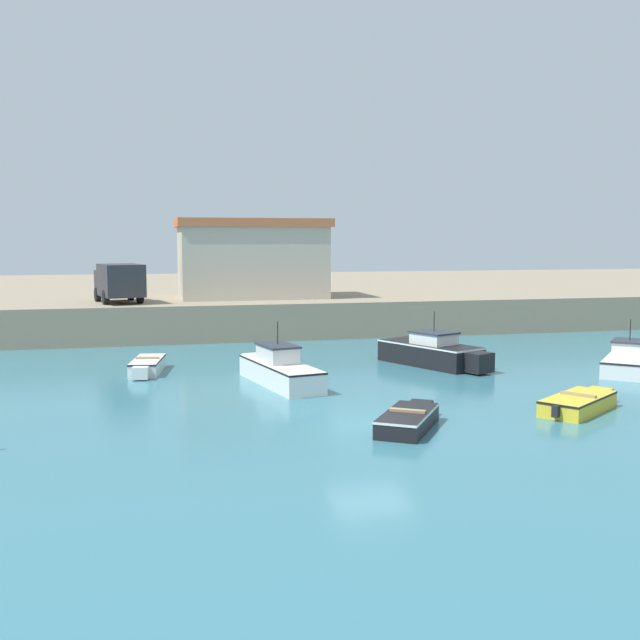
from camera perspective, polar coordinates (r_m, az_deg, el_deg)
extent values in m
plane|color=teal|center=(23.21, 3.86, -7.93)|extent=(200.00, 200.00, 0.00)
cube|color=gray|center=(61.16, -7.19, 1.77)|extent=(120.00, 40.00, 2.08)
cube|color=white|center=(29.28, -3.04, -4.12)|extent=(2.54, 5.59, 0.86)
cube|color=white|center=(32.08, -5.07, -3.23)|extent=(0.94, 0.83, 0.73)
cube|color=black|center=(29.21, -3.04, -3.36)|extent=(2.56, 5.65, 0.07)
cube|color=silver|center=(29.40, -3.24, -2.61)|extent=(1.48, 2.08, 0.62)
cube|color=#2D333D|center=(29.35, -3.25, -1.94)|extent=(1.58, 2.25, 0.08)
cylinder|color=black|center=(29.29, -3.25, -0.99)|extent=(0.04, 0.04, 0.90)
cube|color=black|center=(34.16, 8.35, -2.60)|extent=(3.71, 5.25, 0.98)
cube|color=black|center=(32.25, 12.03, -3.18)|extent=(1.28, 1.19, 0.84)
cube|color=white|center=(34.10, 8.36, -1.85)|extent=(3.74, 5.31, 0.07)
cube|color=silver|center=(33.89, 8.67, -1.41)|extent=(1.98, 2.14, 0.49)
cube|color=#2D333D|center=(33.85, 8.68, -0.94)|extent=(2.13, 2.32, 0.08)
cylinder|color=black|center=(33.80, 8.69, -0.11)|extent=(0.04, 0.04, 0.90)
cube|color=black|center=(22.62, 6.68, -7.63)|extent=(2.76, 3.24, 0.54)
cube|color=black|center=(24.34, 7.70, -6.66)|extent=(0.90, 0.86, 0.46)
cube|color=white|center=(22.57, 6.69, -7.07)|extent=(2.78, 3.27, 0.07)
cube|color=#997F5B|center=(22.55, 6.69, -6.87)|extent=(1.00, 0.77, 0.08)
cube|color=yellow|center=(26.17, 19.05, -6.05)|extent=(3.46, 3.01, 0.53)
cube|color=yellow|center=(27.95, 20.55, -5.34)|extent=(0.94, 0.97, 0.45)
cube|color=black|center=(26.12, 19.07, -5.57)|extent=(3.49, 3.04, 0.07)
cube|color=#997F5B|center=(26.11, 19.08, -5.40)|extent=(0.84, 1.06, 0.08)
cube|color=black|center=(24.57, 17.52, -6.66)|extent=(0.28, 0.28, 0.36)
cube|color=white|center=(34.50, 22.43, -3.15)|extent=(4.21, 4.40, 0.71)
cube|color=white|center=(37.04, 22.86, -2.55)|extent=(1.19, 1.18, 0.60)
cube|color=black|center=(34.45, 22.45, -2.63)|extent=(4.25, 4.44, 0.07)
cube|color=silver|center=(34.62, 22.51, -2.03)|extent=(1.97, 1.99, 0.59)
cube|color=#2D333D|center=(34.58, 22.53, -1.48)|extent=(2.12, 2.14, 0.08)
cylinder|color=black|center=(34.52, 22.57, -0.67)|extent=(0.04, 0.04, 0.90)
cube|color=white|center=(32.83, -13.00, -3.40)|extent=(1.64, 3.22, 0.58)
cube|color=white|center=(31.09, -13.52, -3.94)|extent=(0.71, 0.61, 0.49)
cube|color=black|center=(32.79, -13.01, -2.97)|extent=(1.66, 3.25, 0.07)
cube|color=#997F5B|center=(32.78, -13.01, -2.83)|extent=(0.99, 0.36, 0.08)
cube|color=black|center=(34.44, -12.57, -2.87)|extent=(0.23, 0.23, 0.36)
cube|color=#BCB29E|center=(46.63, -5.24, 4.39)|extent=(8.77, 5.37, 4.33)
cube|color=#C1663D|center=(46.62, -5.27, 7.35)|extent=(9.20, 5.64, 0.50)
cube|color=#333338|center=(43.43, -14.93, 2.94)|extent=(2.77, 3.59, 1.80)
cube|color=#333338|center=(45.45, -15.45, 2.81)|extent=(2.24, 1.72, 1.40)
cube|color=#334756|center=(45.88, -15.57, 3.08)|extent=(1.78, 0.53, 0.70)
cylinder|color=black|center=(45.22, -16.58, 1.87)|extent=(0.45, 0.84, 0.80)
cylinder|color=black|center=(45.59, -14.23, 1.97)|extent=(0.45, 0.84, 0.80)
cylinder|color=black|center=(42.91, -16.03, 1.67)|extent=(0.45, 0.84, 0.80)
cylinder|color=black|center=(43.30, -13.56, 1.78)|extent=(0.45, 0.84, 0.80)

